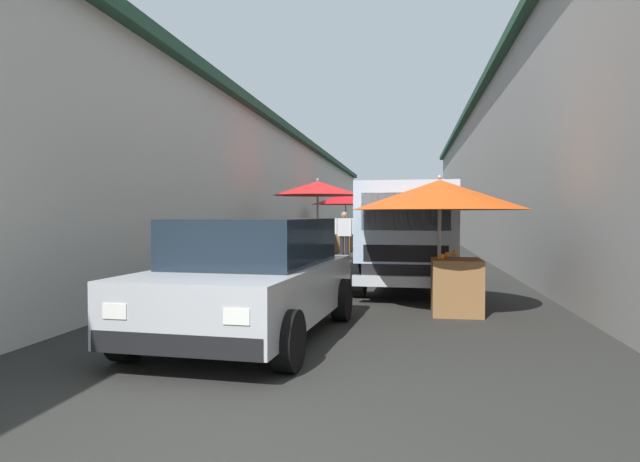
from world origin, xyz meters
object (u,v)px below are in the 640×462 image
at_px(fruit_stall_near_left, 345,204).
at_px(hatchback_car, 252,277).
at_px(parked_scooter, 316,246).
at_px(fruit_stall_far_right, 442,207).
at_px(vendor_in_shade, 364,232).
at_px(delivery_truck, 410,239).
at_px(fruit_stall_near_right, 317,202).
at_px(vendor_by_crates, 344,232).

xyz_separation_m(fruit_stall_near_left, hatchback_car, (-16.30, -0.72, -1.19)).
relative_size(hatchback_car, parked_scooter, 2.38).
relative_size(fruit_stall_far_right, parked_scooter, 1.59).
distance_m(fruit_stall_far_right, vendor_in_shade, 10.17).
xyz_separation_m(fruit_stall_far_right, vendor_in_shade, (9.95, 1.99, -0.69)).
xyz_separation_m(hatchback_car, delivery_truck, (4.21, -1.89, 0.30)).
bearing_deg(vendor_in_shade, hatchback_car, 178.15).
xyz_separation_m(fruit_stall_near_left, fruit_stall_near_right, (-8.18, -0.17, -0.09)).
relative_size(fruit_stall_near_right, delivery_truck, 0.49).
bearing_deg(parked_scooter, fruit_stall_near_left, -6.92).
bearing_deg(delivery_truck, fruit_stall_near_left, 12.19).
relative_size(vendor_by_crates, parked_scooter, 0.95).
height_order(hatchback_car, vendor_in_shade, vendor_in_shade).
bearing_deg(vendor_in_shade, vendor_by_crates, 103.49).
xyz_separation_m(fruit_stall_near_left, vendor_in_shade, (-4.16, -1.11, -1.00)).
distance_m(vendor_by_crates, vendor_in_shade, 0.67).
height_order(fruit_stall_far_right, delivery_truck, fruit_stall_far_right).
bearing_deg(fruit_stall_near_left, delivery_truck, -167.81).
relative_size(fruit_stall_near_left, hatchback_car, 0.70).
height_order(fruit_stall_far_right, hatchback_car, fruit_stall_far_right).
distance_m(fruit_stall_near_left, fruit_stall_far_right, 14.45).
bearing_deg(fruit_stall_near_right, fruit_stall_near_left, 1.20).
bearing_deg(parked_scooter, delivery_truck, -158.40).
bearing_deg(fruit_stall_far_right, fruit_stall_near_left, 12.37).
bearing_deg(vendor_in_shade, fruit_stall_near_right, 166.84).
xyz_separation_m(hatchback_car, vendor_by_crates, (11.98, 0.26, 0.19)).
bearing_deg(fruit_stall_near_left, parked_scooter, 173.08).
height_order(vendor_in_shade, parked_scooter, vendor_in_shade).
bearing_deg(fruit_stall_far_right, vendor_in_shade, 11.30).
bearing_deg(delivery_truck, parked_scooter, 21.60).
relative_size(fruit_stall_near_right, vendor_by_crates, 1.53).
bearing_deg(fruit_stall_near_left, hatchback_car, -177.48).
relative_size(vendor_by_crates, vendor_in_shade, 1.00).
xyz_separation_m(fruit_stall_near_left, delivery_truck, (-12.09, -2.61, -0.89)).
bearing_deg(vendor_in_shade, fruit_stall_near_left, 14.90).
distance_m(delivery_truck, vendor_by_crates, 8.06).
distance_m(fruit_stall_far_right, vendor_by_crates, 10.16).
height_order(fruit_stall_near_right, vendor_in_shade, fruit_stall_near_right).
height_order(fruit_stall_near_left, delivery_truck, fruit_stall_near_left).
height_order(vendor_by_crates, vendor_in_shade, vendor_in_shade).
distance_m(fruit_stall_near_left, vendor_in_shade, 4.43).
distance_m(fruit_stall_near_right, vendor_in_shade, 4.22).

